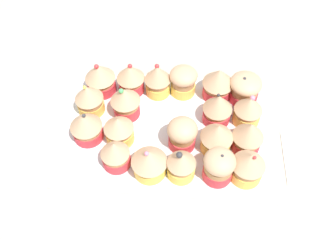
{
  "coord_description": "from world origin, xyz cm",
  "views": [
    {
      "loc": [
        -3.46,
        43.65,
        63.67
      ],
      "look_at": [
        0.0,
        0.0,
        4.2
      ],
      "focal_mm": 39.39,
      "sensor_mm": 36.0,
      "label": 1
    }
  ],
  "objects": [
    {
      "name": "ground_plane",
      "position": [
        0.0,
        0.0,
        -1.5
      ],
      "size": [
        180.0,
        180.0,
        3.0
      ],
      "primitive_type": "cube",
      "color": "#B2A899"
    },
    {
      "name": "napkin",
      "position": [
        -29.35,
        4.45,
        0.3
      ],
      "size": [
        11.76,
        12.3,
        0.6
      ],
      "primitive_type": "cube",
      "rotation": [
        0.0,
        0.0,
        0.01
      ],
      "color": "white",
      "rests_on": "ground_plane"
    },
    {
      "name": "cupcake_9",
      "position": [
        16.68,
        -3.67,
        4.94
      ],
      "size": [
        5.92,
        5.92,
        7.53
      ],
      "color": "#EFC651",
      "rests_on": "baking_tray"
    },
    {
      "name": "cupcake_0",
      "position": [
        -15.7,
        -9.44,
        4.63
      ],
      "size": [
        6.79,
        6.79,
        6.76
      ],
      "color": "#D1333D",
      "rests_on": "baking_tray"
    },
    {
      "name": "baking_tray",
      "position": [
        0.0,
        0.0,
        0.6
      ],
      "size": [
        42.71,
        29.87,
        1.2
      ],
      "color": "silver",
      "rests_on": "ground_plane"
    },
    {
      "name": "cupcake_3",
      "position": [
        3.01,
        -9.78,
        5.34
      ],
      "size": [
        5.74,
        5.74,
        8.26
      ],
      "color": "#EFC651",
      "rests_on": "baking_tray"
    },
    {
      "name": "cupcake_10",
      "position": [
        -15.65,
        3.28,
        5.25
      ],
      "size": [
        6.06,
        6.06,
        7.76
      ],
      "color": "#D1333D",
      "rests_on": "baking_tray"
    },
    {
      "name": "cupcake_6",
      "position": [
        -16.07,
        -3.4,
        4.78
      ],
      "size": [
        5.77,
        5.77,
        7.38
      ],
      "color": "#EFC651",
      "rests_on": "baking_tray"
    },
    {
      "name": "cupcake_5",
      "position": [
        15.45,
        -9.48,
        5.19
      ],
      "size": [
        6.62,
        6.62,
        8.0
      ],
      "color": "#D1333D",
      "rests_on": "baking_tray"
    },
    {
      "name": "cupcake_12",
      "position": [
        -3.04,
        3.57,
        4.9
      ],
      "size": [
        5.93,
        5.93,
        7.11
      ],
      "color": "#D1333D",
      "rests_on": "baking_tray"
    },
    {
      "name": "cupcake_11",
      "position": [
        -9.69,
        3.82,
        4.99
      ],
      "size": [
        6.37,
        6.37,
        7.29
      ],
      "color": "#EFC651",
      "rests_on": "baking_tray"
    },
    {
      "name": "cupcake_16",
      "position": [
        -10.06,
        10.14,
        4.9
      ],
      "size": [
        5.92,
        5.92,
        7.34
      ],
      "color": "#D1333D",
      "rests_on": "baking_tray"
    },
    {
      "name": "cupcake_14",
      "position": [
        15.91,
        3.16,
        4.95
      ],
      "size": [
        6.36,
        6.36,
        7.53
      ],
      "color": "#D1333D",
      "rests_on": "baking_tray"
    },
    {
      "name": "cupcake_2",
      "position": [
        -2.49,
        -10.33,
        4.8
      ],
      "size": [
        6.01,
        6.01,
        6.79
      ],
      "color": "#EFC651",
      "rests_on": "baking_tray"
    },
    {
      "name": "cupcake_18",
      "position": [
        2.64,
        10.19,
        4.85
      ],
      "size": [
        6.78,
        6.78,
        7.21
      ],
      "color": "#EFC651",
      "rests_on": "baking_tray"
    },
    {
      "name": "cupcake_4",
      "position": [
        8.86,
        -9.96,
        5.19
      ],
      "size": [
        6.11,
        6.11,
        7.86
      ],
      "color": "#D1333D",
      "rests_on": "baking_tray"
    },
    {
      "name": "cupcake_15",
      "position": [
        -15.37,
        9.68,
        5.01
      ],
      "size": [
        6.25,
        6.25,
        7.64
      ],
      "color": "#EFC651",
      "rests_on": "baking_tray"
    },
    {
      "name": "cupcake_7",
      "position": [
        -9.83,
        -3.14,
        5.11
      ],
      "size": [
        6.02,
        6.02,
        7.79
      ],
      "color": "#D1333D",
      "rests_on": "baking_tray"
    },
    {
      "name": "cupcake_8",
      "position": [
        9.0,
        -3.29,
        5.21
      ],
      "size": [
        6.17,
        6.17,
        7.9
      ],
      "color": "#D1333D",
      "rests_on": "baking_tray"
    },
    {
      "name": "cupcake_19",
      "position": [
        9.18,
        8.87,
        4.59
      ],
      "size": [
        5.51,
        5.51,
        6.72
      ],
      "color": "#D1333D",
      "rests_on": "baking_tray"
    },
    {
      "name": "cupcake_1",
      "position": [
        -9.92,
        -9.92,
        5.27
      ],
      "size": [
        6.71,
        6.71,
        7.8
      ],
      "color": "#D1333D",
      "rests_on": "baking_tray"
    },
    {
      "name": "cupcake_17",
      "position": [
        -3.26,
        10.23,
        4.78
      ],
      "size": [
        5.4,
        5.4,
        7.4
      ],
      "color": "#EFC651",
      "rests_on": "baking_tray"
    },
    {
      "name": "cupcake_13",
      "position": [
        9.37,
        3.32,
        4.64
      ],
      "size": [
        5.89,
        5.89,
        6.7
      ],
      "color": "#EFC651",
      "rests_on": "baking_tray"
    }
  ]
}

